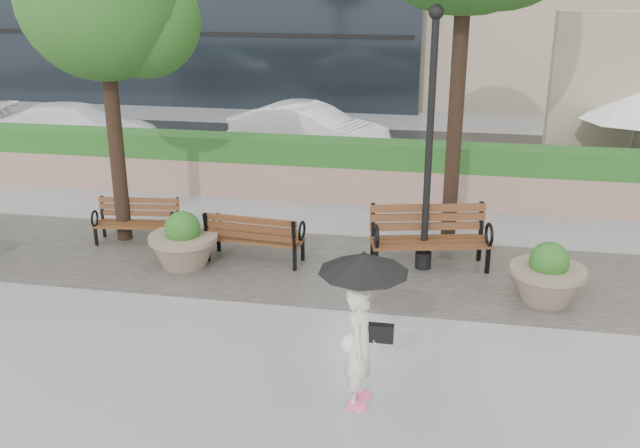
% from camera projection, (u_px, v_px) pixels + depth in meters
% --- Properties ---
extents(ground, '(100.00, 100.00, 0.00)m').
position_uv_depth(ground, '(275.00, 352.00, 9.75)').
color(ground, gray).
rests_on(ground, ground).
extents(cobble_strip, '(28.00, 3.20, 0.01)m').
position_uv_depth(cobble_strip, '(316.00, 267.00, 12.52)').
color(cobble_strip, '#383330').
rests_on(cobble_strip, ground).
extents(hedge_wall, '(24.00, 0.80, 1.35)m').
position_uv_depth(hedge_wall, '(350.00, 170.00, 15.99)').
color(hedge_wall, '#A07567').
rests_on(hedge_wall, ground).
extents(asphalt_street, '(40.00, 7.00, 0.00)m').
position_uv_depth(asphalt_street, '(370.00, 155.00, 19.92)').
color(asphalt_street, black).
rests_on(asphalt_street, ground).
extents(bench_1, '(1.61, 0.79, 0.83)m').
position_uv_depth(bench_1, '(138.00, 230.00, 13.55)').
color(bench_1, brown).
rests_on(bench_1, ground).
extents(bench_2, '(1.76, 0.83, 0.92)m').
position_uv_depth(bench_2, '(255.00, 247.00, 12.67)').
color(bench_2, brown).
rests_on(bench_2, ground).
extents(bench_3, '(2.14, 1.24, 1.08)m').
position_uv_depth(bench_3, '(429.00, 251.00, 12.37)').
color(bench_3, brown).
rests_on(bench_3, ground).
extents(planter_left, '(1.20, 1.20, 1.01)m').
position_uv_depth(planter_left, '(184.00, 245.00, 12.43)').
color(planter_left, '#7F6B56').
rests_on(planter_left, ground).
extents(planter_right, '(1.17, 1.17, 0.98)m').
position_uv_depth(planter_right, '(547.00, 278.00, 11.12)').
color(planter_right, '#7F6B56').
rests_on(planter_right, ground).
extents(lamppost, '(0.28, 0.28, 4.43)m').
position_uv_depth(lamppost, '(428.00, 159.00, 11.81)').
color(lamppost, black).
rests_on(lamppost, ground).
extents(tree_0, '(3.08, 2.91, 5.95)m').
position_uv_depth(tree_0, '(112.00, 4.00, 12.38)').
color(tree_0, black).
rests_on(tree_0, ground).
extents(patio_umb_white, '(2.50, 2.50, 2.30)m').
position_uv_depth(patio_umb_white, '(637.00, 107.00, 16.04)').
color(patio_umb_white, black).
rests_on(patio_umb_white, ground).
extents(car_left, '(4.86, 2.48, 1.35)m').
position_uv_depth(car_left, '(78.00, 128.00, 20.18)').
color(car_left, white).
rests_on(car_left, ground).
extents(car_right, '(4.64, 2.51, 1.45)m').
position_uv_depth(car_right, '(309.00, 131.00, 19.60)').
color(car_right, white).
rests_on(car_right, ground).
extents(pedestrian, '(1.05, 1.05, 1.93)m').
position_uv_depth(pedestrian, '(362.00, 315.00, 8.24)').
color(pedestrian, beige).
rests_on(pedestrian, ground).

